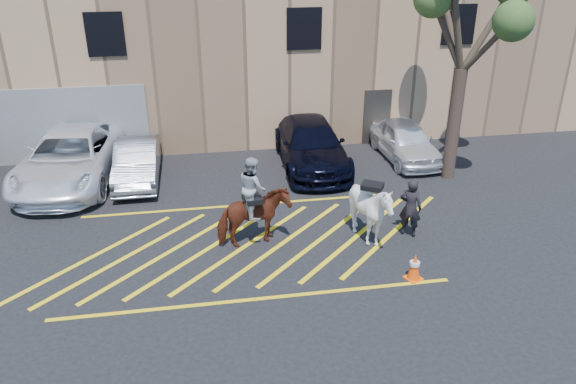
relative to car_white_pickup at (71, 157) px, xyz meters
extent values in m
plane|color=black|center=(5.40, -5.08, -0.87)|extent=(90.00, 90.00, 0.00)
imported|color=white|center=(0.00, 0.00, 0.00)|extent=(3.51, 6.50, 1.73)
imported|color=#90939D|center=(2.18, -0.28, -0.20)|extent=(1.42, 4.05, 1.33)
imported|color=black|center=(8.34, 0.08, -0.07)|extent=(2.37, 5.56, 1.60)
imported|color=white|center=(11.94, 0.11, -0.16)|extent=(1.80, 4.22, 1.42)
imported|color=black|center=(9.99, -5.54, -0.01)|extent=(0.75, 0.69, 1.71)
cube|color=tan|center=(5.40, 6.92, 2.63)|extent=(32.00, 10.00, 7.00)
cube|color=black|center=(1.40, 1.88, 3.73)|extent=(1.30, 0.08, 1.50)
cube|color=black|center=(8.40, 1.88, 3.73)|extent=(1.30, 0.08, 1.50)
cube|color=black|center=(14.40, 1.88, 3.73)|extent=(1.30, 0.08, 1.50)
cube|color=#38332D|center=(11.40, 1.88, 0.23)|extent=(1.10, 0.08, 2.20)
cube|color=yellow|center=(1.20, -5.38, -0.86)|extent=(4.20, 4.20, 0.01)
cube|color=yellow|center=(2.25, -5.38, -0.86)|extent=(4.20, 4.20, 0.01)
cube|color=yellow|center=(3.30, -5.38, -0.86)|extent=(4.20, 4.20, 0.01)
cube|color=yellow|center=(4.35, -5.38, -0.86)|extent=(4.20, 4.20, 0.01)
cube|color=yellow|center=(5.40, -5.38, -0.86)|extent=(4.20, 4.20, 0.01)
cube|color=yellow|center=(6.45, -5.38, -0.86)|extent=(4.20, 4.20, 0.01)
cube|color=yellow|center=(7.50, -5.38, -0.86)|extent=(4.20, 4.20, 0.01)
cube|color=yellow|center=(8.55, -5.38, -0.86)|extent=(4.20, 4.20, 0.01)
cube|color=yellow|center=(9.60, -5.38, -0.86)|extent=(4.20, 4.20, 0.01)
cube|color=yellow|center=(5.40, -2.88, -0.86)|extent=(9.50, 0.12, 0.01)
cube|color=yellow|center=(5.40, -7.88, -0.86)|extent=(9.50, 0.12, 0.01)
imported|color=maroon|center=(5.62, -5.34, -0.04)|extent=(2.10, 1.30, 1.64)
imported|color=#9B9DA5|center=(5.62, -5.34, 0.87)|extent=(0.80, 0.93, 1.67)
cube|color=black|center=(5.62, -5.34, 0.53)|extent=(0.57, 0.65, 0.14)
imported|color=white|center=(8.77, -5.72, 0.08)|extent=(2.20, 2.26, 1.90)
cube|color=black|center=(8.77, -5.72, 0.82)|extent=(0.72, 0.68, 0.14)
cube|color=#FB5C0A|center=(9.33, -7.68, -0.85)|extent=(0.49, 0.49, 0.03)
cone|color=#FF490A|center=(9.33, -7.68, -0.49)|extent=(0.32, 0.32, 0.70)
cylinder|color=silver|center=(9.33, -7.68, -0.43)|extent=(0.25, 0.25, 0.10)
cylinder|color=#45332A|center=(12.85, -1.83, 1.03)|extent=(0.44, 0.44, 3.80)
cylinder|color=#423728|center=(13.63, -1.70, 4.11)|extent=(1.76, 0.51, 2.68)
cylinder|color=#412F27|center=(12.77, -0.98, 3.94)|extent=(0.33, 1.88, 2.34)
cylinder|color=#4B3C2D|center=(12.24, -1.83, 3.98)|extent=(1.40, 0.20, 2.39)
cylinder|color=#493B2C|center=(13.19, -2.56, 3.73)|extent=(0.78, 1.62, 1.96)
cylinder|color=#4B3D2D|center=(12.37, -2.11, 4.34)|extent=(1.16, 0.77, 3.11)
sphere|color=#416029|center=(13.53, -3.29, 4.62)|extent=(1.20, 1.20, 1.20)
camera|label=1|loc=(4.27, -18.71, 7.02)|focal=35.00mm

